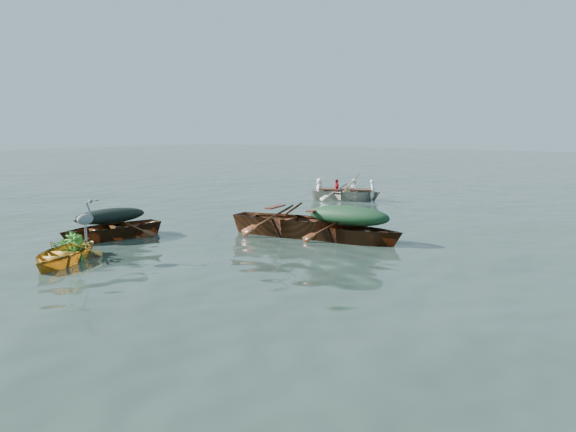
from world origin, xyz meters
name	(u,v)px	position (x,y,z in m)	size (l,w,h in m)	color
ground	(219,259)	(0.00, 0.00, 0.00)	(140.00, 140.00, 0.00)	#2D3F36
yellow_dinghy	(62,263)	(-2.49, -2.35, 0.00)	(1.23, 2.85, 0.75)	orange
dark_covered_boat	(111,239)	(-3.98, -0.02, 0.00)	(1.36, 3.65, 0.91)	#502A12
green_tarp_boat	(348,242)	(1.31, 3.43, 0.00)	(1.28, 4.11, 0.94)	#462310
open_wooden_boat	(295,236)	(-0.26, 3.26, 0.00)	(1.58, 5.09, 1.23)	brown
rowed_boat	(345,200)	(-3.20, 10.73, 0.00)	(1.19, 3.97, 0.93)	beige
dark_tarp_cover	(110,214)	(-3.98, -0.02, 0.66)	(0.75, 2.01, 0.40)	black
green_tarp_cover	(348,214)	(1.31, 3.43, 0.73)	(0.70, 2.26, 0.52)	#183B1E
thwart_benches	(295,213)	(-0.26, 3.26, 0.64)	(0.95, 2.55, 0.04)	#531E13
heron	(85,225)	(-2.06, -2.01, 0.83)	(0.28, 0.40, 0.92)	gray
dinghy_weeds	(73,228)	(-2.77, -1.88, 0.67)	(0.70, 0.90, 0.60)	#28681B
rowers	(346,180)	(-3.20, 10.73, 0.84)	(1.07, 2.78, 0.76)	silver
oars	(346,189)	(-3.20, 10.73, 0.49)	(2.60, 0.60, 0.06)	olive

